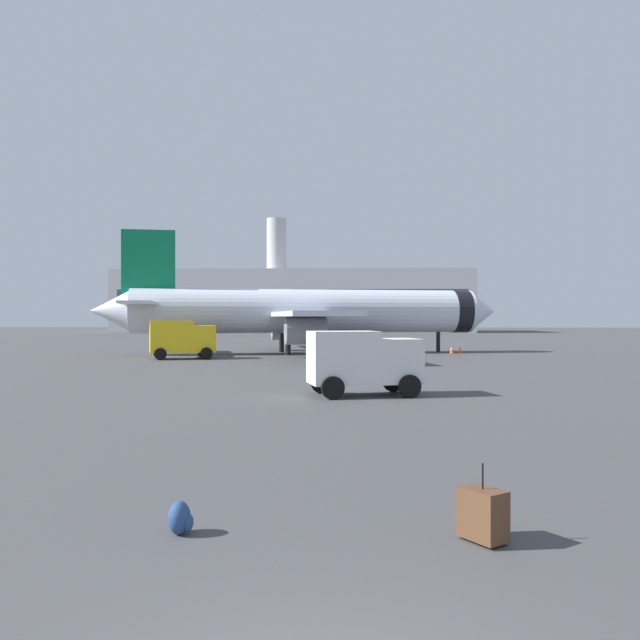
% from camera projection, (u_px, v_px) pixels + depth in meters
% --- Properties ---
extents(airplane_at_gate, '(35.52, 32.28, 10.50)m').
position_uv_depth(airplane_at_gate, '(305.00, 312.00, 56.70)').
color(airplane_at_gate, silver).
rests_on(airplane_at_gate, ground).
extents(service_truck, '(5.25, 3.76, 2.90)m').
position_uv_depth(service_truck, '(182.00, 338.00, 49.16)').
color(service_truck, yellow).
rests_on(service_truck, ground).
extents(cargo_van, '(4.76, 3.22, 2.60)m').
position_uv_depth(cargo_van, '(363.00, 360.00, 26.06)').
color(cargo_van, white).
rests_on(cargo_van, ground).
extents(safety_cone_near, '(0.44, 0.44, 0.61)m').
position_uv_depth(safety_cone_near, '(460.00, 350.00, 57.06)').
color(safety_cone_near, '#F2590C').
rests_on(safety_cone_near, ground).
extents(safety_cone_mid, '(0.44, 0.44, 0.71)m').
position_uv_depth(safety_cone_mid, '(452.00, 349.00, 56.58)').
color(safety_cone_mid, '#F2590C').
rests_on(safety_cone_mid, ground).
extents(rolling_suitcase, '(0.70, 0.75, 1.10)m').
position_uv_depth(rolling_suitcase, '(483.00, 514.00, 9.07)').
color(rolling_suitcase, brown).
rests_on(rolling_suitcase, ground).
extents(traveller_backpack, '(0.36, 0.40, 0.48)m').
position_uv_depth(traveller_backpack, '(180.00, 518.00, 9.38)').
color(traveller_backpack, navy).
rests_on(traveller_backpack, ground).
extents(terminal_building, '(75.76, 24.05, 25.22)m').
position_uv_depth(terminal_building, '(295.00, 301.00, 144.52)').
color(terminal_building, '#B2B2B7').
rests_on(terminal_building, ground).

